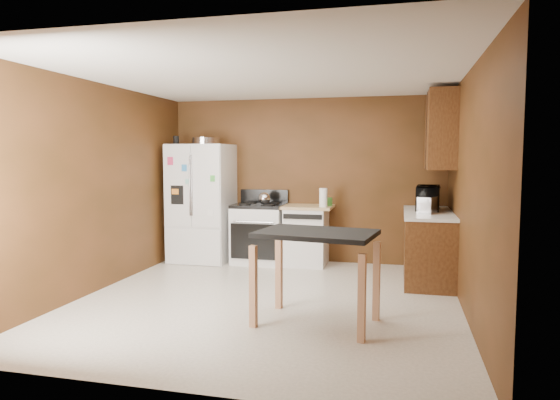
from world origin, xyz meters
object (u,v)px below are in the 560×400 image
at_px(island, 316,247).
at_px(toaster, 427,205).
at_px(kettle, 264,198).
at_px(dishwasher, 306,235).
at_px(paper_towel, 323,198).
at_px(green_canister, 329,202).
at_px(pen_cup, 176,140).
at_px(roasting_pan, 206,141).
at_px(microwave, 428,199).
at_px(gas_range, 259,233).
at_px(refrigerator, 202,203).

bearing_deg(island, toaster, 59.19).
height_order(kettle, dishwasher, kettle).
relative_size(paper_towel, island, 0.23).
relative_size(paper_towel, green_canister, 2.26).
xyz_separation_m(pen_cup, island, (2.60, -2.43, -1.11)).
xyz_separation_m(roasting_pan, green_canister, (1.89, 0.11, -0.90)).
bearing_deg(microwave, roasting_pan, 91.25).
bearing_deg(dishwasher, toaster, -23.12).
bearing_deg(island, dishwasher, 102.77).
distance_m(roasting_pan, island, 3.48).
distance_m(gas_range, dishwasher, 0.72).
xyz_separation_m(roasting_pan, microwave, (3.28, -0.24, -0.80)).
distance_m(microwave, dishwasher, 1.84).
bearing_deg(kettle, roasting_pan, 178.17).
relative_size(microwave, gas_range, 0.49).
distance_m(toaster, dishwasher, 1.92).
bearing_deg(gas_range, microwave, -6.32).
bearing_deg(pen_cup, refrigerator, 8.54).
height_order(toaster, microwave, microwave).
bearing_deg(gas_range, toaster, -16.13).
bearing_deg(toaster, island, -101.19).
distance_m(kettle, green_canister, 0.96).
bearing_deg(microwave, pen_cup, 93.07).
bearing_deg(roasting_pan, green_canister, 3.26).
height_order(kettle, paper_towel, paper_towel).
bearing_deg(pen_cup, green_canister, 4.74).
bearing_deg(dishwasher, paper_towel, -28.68).
bearing_deg(toaster, refrigerator, -171.22).
height_order(microwave, dishwasher, microwave).
height_order(green_canister, microwave, microwave).
height_order(roasting_pan, kettle, roasting_pan).
bearing_deg(pen_cup, island, -43.12).
height_order(roasting_pan, toaster, roasting_pan).
distance_m(microwave, island, 2.56).
distance_m(green_canister, dishwasher, 0.60).
xyz_separation_m(pen_cup, toaster, (3.70, -0.58, -0.86)).
distance_m(pen_cup, island, 3.72).
xyz_separation_m(green_canister, gas_range, (-1.04, -0.08, -0.49)).
distance_m(pen_cup, gas_range, 1.91).
height_order(roasting_pan, green_canister, roasting_pan).
xyz_separation_m(paper_towel, dishwasher, (-0.27, 0.15, -0.57)).
height_order(paper_towel, dishwasher, paper_towel).
xyz_separation_m(refrigerator, island, (2.21, -2.49, -0.14)).
xyz_separation_m(paper_towel, toaster, (1.41, -0.57, -0.02)).
relative_size(kettle, microwave, 0.34).
distance_m(roasting_pan, toaster, 3.42).
xyz_separation_m(pen_cup, paper_towel, (2.29, -0.01, -0.84)).
bearing_deg(toaster, kettle, -175.73).
height_order(kettle, refrigerator, refrigerator).
distance_m(kettle, paper_towel, 0.90).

